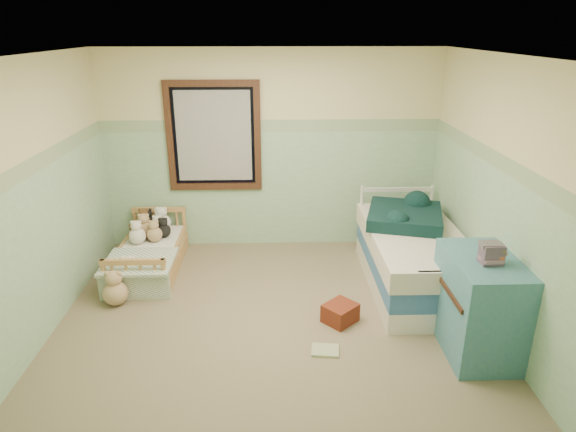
{
  "coord_description": "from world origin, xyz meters",
  "views": [
    {
      "loc": [
        0.03,
        -4.31,
        2.72
      ],
      "look_at": [
        0.17,
        0.35,
        0.93
      ],
      "focal_mm": 30.95,
      "sensor_mm": 36.0,
      "label": 1
    }
  ],
  "objects_px": {
    "plush_floor_tan": "(115,293)",
    "dresser": "(478,305)",
    "toddler_bed_frame": "(150,263)",
    "plush_floor_cream": "(130,276)",
    "red_pillow": "(340,313)",
    "floor_book": "(325,350)",
    "twin_bed_frame": "(411,278)"
  },
  "relations": [
    {
      "from": "plush_floor_tan",
      "to": "dresser",
      "type": "relative_size",
      "value": 0.29
    },
    {
      "from": "toddler_bed_frame",
      "to": "plush_floor_cream",
      "type": "height_order",
      "value": "plush_floor_cream"
    },
    {
      "from": "toddler_bed_frame",
      "to": "red_pillow",
      "type": "distance_m",
      "value": 2.43
    },
    {
      "from": "plush_floor_tan",
      "to": "floor_book",
      "type": "distance_m",
      "value": 2.28
    },
    {
      "from": "toddler_bed_frame",
      "to": "red_pillow",
      "type": "relative_size",
      "value": 4.63
    },
    {
      "from": "toddler_bed_frame",
      "to": "red_pillow",
      "type": "xyz_separation_m",
      "value": [
        2.12,
        -1.18,
        0.0
      ]
    },
    {
      "from": "toddler_bed_frame",
      "to": "plush_floor_cream",
      "type": "relative_size",
      "value": 5.61
    },
    {
      "from": "toddler_bed_frame",
      "to": "plush_floor_tan",
      "type": "relative_size",
      "value": 5.29
    },
    {
      "from": "twin_bed_frame",
      "to": "toddler_bed_frame",
      "type": "bearing_deg",
      "value": 170.33
    },
    {
      "from": "toddler_bed_frame",
      "to": "floor_book",
      "type": "xyz_separation_m",
      "value": [
        1.93,
        -1.67,
        -0.08
      ]
    },
    {
      "from": "plush_floor_tan",
      "to": "twin_bed_frame",
      "type": "xyz_separation_m",
      "value": [
        3.17,
        0.28,
        -0.02
      ]
    },
    {
      "from": "twin_bed_frame",
      "to": "red_pillow",
      "type": "bearing_deg",
      "value": -142.61
    },
    {
      "from": "dresser",
      "to": "toddler_bed_frame",
      "type": "bearing_deg",
      "value": 153.19
    },
    {
      "from": "toddler_bed_frame",
      "to": "twin_bed_frame",
      "type": "relative_size",
      "value": 0.74
    },
    {
      "from": "toddler_bed_frame",
      "to": "twin_bed_frame",
      "type": "bearing_deg",
      "value": -9.67
    },
    {
      "from": "twin_bed_frame",
      "to": "red_pillow",
      "type": "relative_size",
      "value": 6.24
    },
    {
      "from": "plush_floor_cream",
      "to": "dresser",
      "type": "xyz_separation_m",
      "value": [
        3.39,
        -1.25,
        0.32
      ]
    },
    {
      "from": "plush_floor_tan",
      "to": "dresser",
      "type": "distance_m",
      "value": 3.55
    },
    {
      "from": "plush_floor_cream",
      "to": "floor_book",
      "type": "height_order",
      "value": "plush_floor_cream"
    },
    {
      "from": "dresser",
      "to": "red_pillow",
      "type": "relative_size",
      "value": 3.0
    },
    {
      "from": "toddler_bed_frame",
      "to": "floor_book",
      "type": "distance_m",
      "value": 2.55
    },
    {
      "from": "plush_floor_cream",
      "to": "twin_bed_frame",
      "type": "distance_m",
      "value": 3.13
    },
    {
      "from": "plush_floor_tan",
      "to": "toddler_bed_frame",
      "type": "bearing_deg",
      "value": 77.65
    },
    {
      "from": "floor_book",
      "to": "red_pillow",
      "type": "bearing_deg",
      "value": 75.24
    },
    {
      "from": "plush_floor_tan",
      "to": "twin_bed_frame",
      "type": "relative_size",
      "value": 0.14
    },
    {
      "from": "toddler_bed_frame",
      "to": "twin_bed_frame",
      "type": "xyz_separation_m",
      "value": [
        3.0,
        -0.51,
        0.02
      ]
    },
    {
      "from": "dresser",
      "to": "floor_book",
      "type": "xyz_separation_m",
      "value": [
        -1.33,
        -0.02,
        -0.44
      ]
    },
    {
      "from": "toddler_bed_frame",
      "to": "dresser",
      "type": "relative_size",
      "value": 1.54
    },
    {
      "from": "plush_floor_tan",
      "to": "dresser",
      "type": "height_order",
      "value": "dresser"
    },
    {
      "from": "plush_floor_cream",
      "to": "floor_book",
      "type": "distance_m",
      "value": 2.42
    },
    {
      "from": "plush_floor_cream",
      "to": "plush_floor_tan",
      "type": "xyz_separation_m",
      "value": [
        -0.05,
        -0.4,
        0.01
      ]
    },
    {
      "from": "dresser",
      "to": "plush_floor_cream",
      "type": "bearing_deg",
      "value": 159.68
    }
  ]
}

